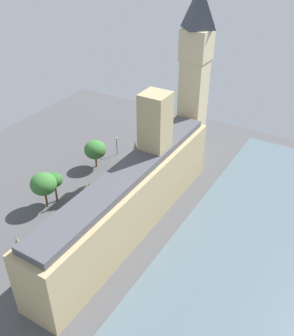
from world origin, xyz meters
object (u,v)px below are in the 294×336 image
car_dark_green_trailing (39,252)px  parliament_building (133,194)px  car_blue_under_trees (78,218)px  plane_tree_by_river_gate (95,150)px  car_white_kerbside (92,203)px  plane_tree_near_tower (44,184)px  double_decker_bus_midblock (129,168)px  pedestrian_leading (60,252)px  plane_tree_far_end (54,180)px  street_lamp_corner (117,143)px  clock_tower (194,77)px

car_dark_green_trailing → parliament_building: bearing=-124.5°
car_blue_under_trees → plane_tree_by_river_gate: bearing=-62.1°
car_white_kerbside → plane_tree_near_tower: plane_tree_near_tower is taller
double_decker_bus_midblock → car_dark_green_trailing: (-0.36, 38.21, -1.74)m
parliament_building → plane_tree_near_tower: parliament_building is taller
car_white_kerbside → pedestrian_leading: (-4.88, 18.21, -0.20)m
plane_tree_far_end → car_blue_under_trees: bearing=161.0°
pedestrian_leading → plane_tree_near_tower: 20.11m
street_lamp_corner → plane_tree_by_river_gate: bearing=81.4°
parliament_building → double_decker_bus_midblock: bearing=-53.7°
street_lamp_corner → clock_tower: bearing=-156.0°
street_lamp_corner → car_dark_green_trailing: bearing=102.6°
clock_tower → plane_tree_by_river_gate: (22.90, 18.86, -21.28)m
parliament_building → car_blue_under_trees: (12.70, 6.44, -8.31)m
clock_tower → car_white_kerbside: (11.93, 35.11, -26.42)m
car_blue_under_trees → street_lamp_corner: (10.44, -32.42, 3.62)m
double_decker_bus_midblock → car_white_kerbside: size_ratio=2.51×
double_decker_bus_midblock → plane_tree_far_end: 23.42m
car_dark_green_trailing → car_white_kerbside: bearing=-90.1°
car_dark_green_trailing → plane_tree_by_river_gate: bearing=-74.6°
car_dark_green_trailing → double_decker_bus_midblock: bearing=-91.6°
car_white_kerbside → plane_tree_by_river_gate: plane_tree_by_river_gate is taller
plane_tree_by_river_gate → street_lamp_corner: (-1.41, -9.31, -1.52)m
plane_tree_by_river_gate → plane_tree_near_tower: (-0.89, 22.80, 1.33)m
double_decker_bus_midblock → car_white_kerbside: double_decker_bus_midblock is taller
car_white_kerbside → plane_tree_near_tower: size_ratio=0.41×
car_dark_green_trailing → plane_tree_near_tower: bearing=-54.7°
double_decker_bus_midblock → car_white_kerbside: bearing=89.4°
parliament_building → car_dark_green_trailing: size_ratio=13.56×
plane_tree_near_tower → street_lamp_corner: (-0.52, -32.11, -2.84)m
plane_tree_by_river_gate → car_dark_green_trailing: bearing=107.6°
plane_tree_by_river_gate → street_lamp_corner: size_ratio=1.37×
street_lamp_corner → plane_tree_near_tower: bearing=89.1°
clock_tower → car_blue_under_trees: bearing=75.3°
plane_tree_by_river_gate → plane_tree_near_tower: size_ratio=0.86×
car_white_kerbside → car_dark_green_trailing: same height
parliament_building → plane_tree_by_river_gate: parliament_building is taller
parliament_building → car_dark_green_trailing: 25.38m
pedestrian_leading → clock_tower: bearing=-126.4°
double_decker_bus_midblock → car_dark_green_trailing: bearing=91.2°
car_white_kerbside → pedestrian_leading: 18.85m
car_white_kerbside → plane_tree_far_end: size_ratio=0.48×
parliament_building → clock_tower: bearing=-87.3°
car_white_kerbside → plane_tree_near_tower: bearing=-147.3°
clock_tower → parliament_building: bearing=92.7°
plane_tree_near_tower → plane_tree_far_end: plane_tree_near_tower is taller
car_blue_under_trees → street_lamp_corner: size_ratio=0.74×
parliament_building → plane_tree_far_end: bearing=7.0°
clock_tower → car_blue_under_trees: (11.05, 41.97, -26.41)m
parliament_building → clock_tower: (1.66, -35.54, 18.11)m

